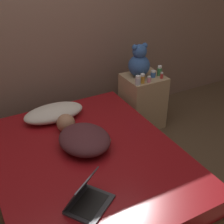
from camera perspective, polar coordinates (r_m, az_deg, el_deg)
ground_plane at (r=2.81m, az=-4.26°, el=-14.50°), size 12.00×12.00×0.00m
wall_back at (r=3.20m, az=-14.58°, el=17.28°), size 8.00×0.06×2.60m
bed at (r=2.66m, az=-4.43°, el=-11.34°), size 1.48×1.83×0.42m
nightstand at (r=3.53m, az=5.61°, el=1.98°), size 0.42×0.39×0.61m
pillow at (r=2.99m, az=-10.59°, el=-0.15°), size 0.57×0.30×0.13m
person_lying at (r=2.59m, az=-5.45°, el=-4.58°), size 0.47×0.64×0.16m
laptop at (r=2.11m, az=-4.70°, el=-15.49°), size 0.37×0.36×0.22m
teddy_bear at (r=3.34m, az=4.99°, el=9.06°), size 0.23×0.23×0.36m
bottle_amber at (r=3.22m, az=5.57°, el=6.11°), size 0.05×0.05×0.10m
bottle_blue at (r=3.38m, az=7.54°, el=6.92°), size 0.05×0.05×0.07m
bottle_red at (r=3.36m, az=9.07°, el=6.63°), size 0.03×0.03×0.07m
bottle_green at (r=3.42m, az=8.69°, el=7.49°), size 0.05×0.05×0.11m
bottle_clear at (r=3.18m, az=4.78°, el=5.78°), size 0.06×0.06×0.10m
bottle_pink at (r=3.25m, az=6.78°, el=5.97°), size 0.04×0.04×0.06m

